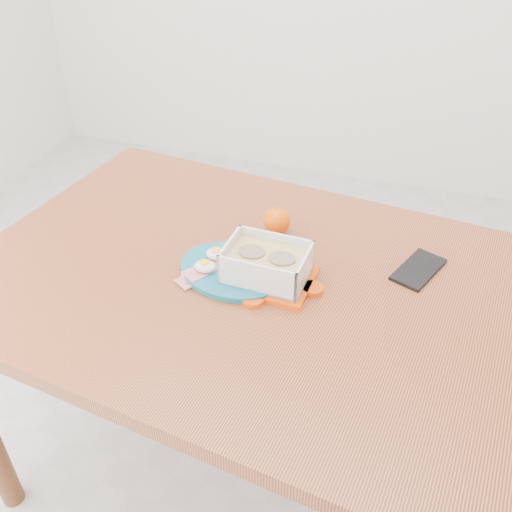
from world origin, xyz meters
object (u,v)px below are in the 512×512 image
(orange_fruit, at_px, (277,221))
(smartphone, at_px, (418,269))
(dining_table, at_px, (256,307))
(rice_plate, at_px, (236,267))
(food_container, at_px, (266,265))

(orange_fruit, xyz_separation_m, smartphone, (0.35, -0.05, -0.03))
(dining_table, distance_m, rice_plate, 0.12)
(food_container, relative_size, orange_fruit, 3.16)
(dining_table, height_order, smartphone, smartphone)
(dining_table, distance_m, food_container, 0.13)
(orange_fruit, distance_m, rice_plate, 0.20)
(dining_table, bearing_deg, rice_plate, -165.69)
(rice_plate, distance_m, smartphone, 0.42)
(food_container, relative_size, rice_plate, 0.72)
(orange_fruit, distance_m, smartphone, 0.36)
(rice_plate, height_order, smartphone, rice_plate)
(orange_fruit, bearing_deg, rice_plate, -100.03)
(dining_table, xyz_separation_m, rice_plate, (-0.04, -0.01, 0.11))
(rice_plate, bearing_deg, orange_fruit, 92.68)
(orange_fruit, relative_size, smartphone, 0.46)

